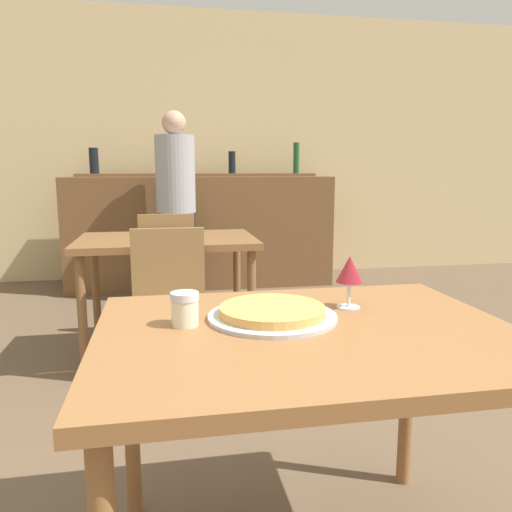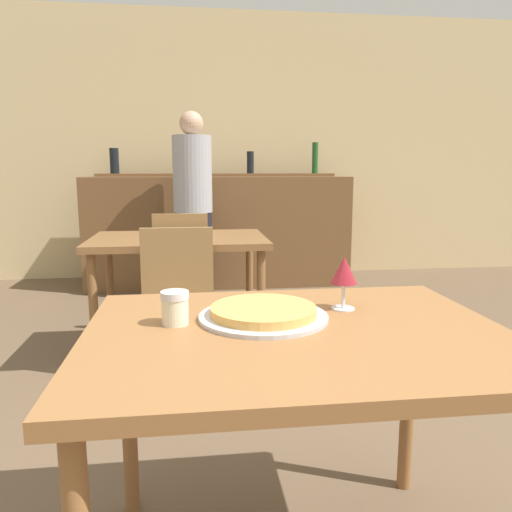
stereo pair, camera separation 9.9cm
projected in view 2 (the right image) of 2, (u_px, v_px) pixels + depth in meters
The scene contains 11 objects.
wall_back at pixel (215, 147), 5.39m from camera, with size 8.00×0.05×2.80m.
dining_table_near at pixel (296, 358), 1.32m from camera, with size 1.10×0.85×0.75m.
dining_table_far at pixel (179, 252), 3.06m from camera, with size 1.06×0.70×0.76m.
bar_counter at pixel (219, 231), 5.04m from camera, with size 2.60×0.56×1.09m.
bar_back_shelf at pixel (213, 171), 5.07m from camera, with size 2.39×0.24×0.35m.
chair_far_side_front at pixel (178, 301), 2.58m from camera, with size 0.40×0.40×0.86m.
chair_far_side_back at pixel (181, 264), 3.59m from camera, with size 0.40×0.40×0.86m.
pizza_tray at pixel (263, 313), 1.39m from camera, with size 0.36×0.36×0.04m.
cheese_shaker at pixel (175, 308), 1.34m from camera, with size 0.08×0.08×0.09m.
person_standing at pixel (193, 200), 4.38m from camera, with size 0.34×0.34×1.65m.
wine_glass at pixel (344, 272), 1.47m from camera, with size 0.08×0.08×0.16m.
Camera 2 is at (-0.27, -1.23, 1.16)m, focal length 35.00 mm.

